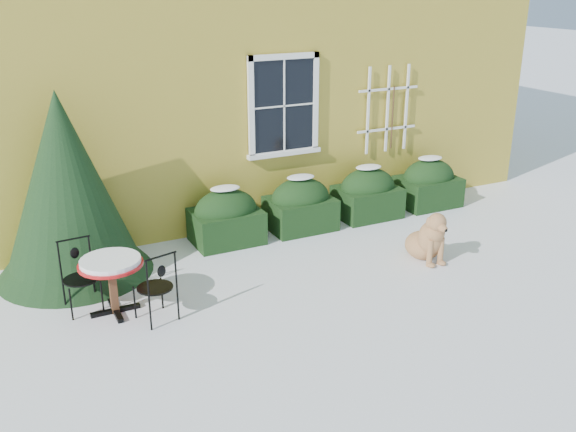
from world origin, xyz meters
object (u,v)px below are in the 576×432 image
patio_chair_far (80,276)px  dog (428,240)px  evergreen_shrub (68,203)px  bistro_table (111,268)px  patio_chair_near (157,286)px

patio_chair_far → dog: 4.84m
evergreen_shrub → bistro_table: 1.47m
bistro_table → dog: dog is taller
dog → bistro_table: bearing=177.8°
evergreen_shrub → patio_chair_far: bearing=-95.1°
patio_chair_far → patio_chair_near: bearing=-46.9°
patio_chair_near → dog: (4.01, -0.03, -0.13)m
evergreen_shrub → patio_chair_far: evergreen_shrub is taller
bistro_table → dog: bearing=-5.9°
bistro_table → patio_chair_near: 0.63m
evergreen_shrub → patio_chair_near: bearing=-69.8°
patio_chair_near → bistro_table: bearing=-59.2°
dog → evergreen_shrub: bearing=162.2°
evergreen_shrub → dog: (4.68, -1.84, -0.71)m
bistro_table → patio_chair_far: bearing=140.1°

